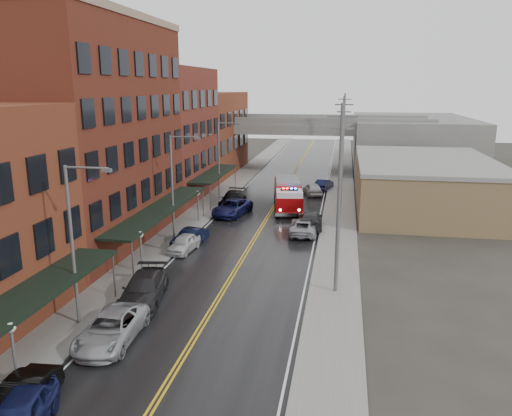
{
  "coord_description": "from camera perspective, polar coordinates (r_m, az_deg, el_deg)",
  "views": [
    {
      "loc": [
        7.39,
        -15.39,
        12.99
      ],
      "look_at": [
        0.28,
        24.64,
        3.0
      ],
      "focal_mm": 35.0,
      "sensor_mm": 36.0,
      "label": 1
    }
  ],
  "objects": [
    {
      "name": "parked_car_right_0",
      "position": [
        44.95,
        5.43,
        -2.11
      ],
      "size": [
        2.46,
        5.16,
        1.42
      ],
      "primitive_type": "imported",
      "rotation": [
        0.0,
        0.0,
        3.16
      ],
      "color": "#9A9DA2",
      "rests_on": "ground"
    },
    {
      "name": "curb_right",
      "position": [
        47.22,
        7.57,
        -2.19
      ],
      "size": [
        0.3,
        160.0,
        0.15
      ],
      "primitive_type": "cube",
      "color": "gray",
      "rests_on": "ground"
    },
    {
      "name": "parked_car_left_4",
      "position": [
        40.54,
        -8.25,
        -4.01
      ],
      "size": [
        2.0,
        4.16,
        1.37
      ],
      "primitive_type": "imported",
      "rotation": [
        0.0,
        0.0,
        -0.1
      ],
      "color": "silver",
      "rests_on": "ground"
    },
    {
      "name": "parked_car_left_2",
      "position": [
        27.6,
        -16.21,
        -13.09
      ],
      "size": [
        2.75,
        5.57,
        1.52
      ],
      "primitive_type": "imported",
      "rotation": [
        0.0,
        0.0,
        0.04
      ],
      "color": "#9C9FA4",
      "rests_on": "ground"
    },
    {
      "name": "awning_0",
      "position": [
        26.41,
        -25.65,
        -9.89
      ],
      "size": [
        2.6,
        16.0,
        3.09
      ],
      "color": "black",
      "rests_on": "ground"
    },
    {
      "name": "road",
      "position": [
        47.78,
        0.79,
        -1.96
      ],
      "size": [
        11.0,
        160.0,
        0.02
      ],
      "primitive_type": "cube",
      "color": "black",
      "rests_on": "ground"
    },
    {
      "name": "parked_car_left_1",
      "position": [
        23.45,
        -25.27,
        -19.18
      ],
      "size": [
        1.91,
        4.52,
        1.45
      ],
      "primitive_type": "imported",
      "rotation": [
        0.0,
        0.0,
        0.09
      ],
      "color": "black",
      "rests_on": "ground"
    },
    {
      "name": "globe_lamp_0",
      "position": [
        24.63,
        -26.09,
        -13.4
      ],
      "size": [
        0.44,
        0.44,
        3.12
      ],
      "color": "#59595B",
      "rests_on": "ground"
    },
    {
      "name": "sidewalk_right",
      "position": [
        47.19,
        9.58,
        -2.28
      ],
      "size": [
        3.0,
        160.0,
        0.15
      ],
      "primitive_type": "cube",
      "color": "slate",
      "rests_on": "ground"
    },
    {
      "name": "globe_lamp_1",
      "position": [
        35.91,
        -13.05,
        -3.86
      ],
      "size": [
        0.44,
        0.44,
        3.12
      ],
      "color": "#59595B",
      "rests_on": "ground"
    },
    {
      "name": "parked_car_right_2",
      "position": [
        61.19,
        6.49,
        2.18
      ],
      "size": [
        2.93,
        4.76,
        1.51
      ],
      "primitive_type": "imported",
      "rotation": [
        0.0,
        0.0,
        3.42
      ],
      "color": "#B9B9B9",
      "rests_on": "ground"
    },
    {
      "name": "right_far_block",
      "position": [
        86.52,
        17.19,
        7.23
      ],
      "size": [
        18.0,
        30.0,
        8.0
      ],
      "primitive_type": "cube",
      "color": "slate",
      "rests_on": "ground"
    },
    {
      "name": "parked_car_right_1",
      "position": [
        46.89,
        6.22,
        -1.35
      ],
      "size": [
        2.52,
        5.58,
        1.59
      ],
      "primitive_type": "imported",
      "rotation": [
        0.0,
        0.0,
        3.2
      ],
      "color": "black",
      "rests_on": "ground"
    },
    {
      "name": "awning_2",
      "position": [
        58.7,
        -4.78,
        3.94
      ],
      "size": [
        2.6,
        13.0,
        3.09
      ],
      "color": "black",
      "rests_on": "ground"
    },
    {
      "name": "street_lamp_1",
      "position": [
        42.51,
        -9.27,
        3.04
      ],
      "size": [
        2.64,
        0.22,
        9.0
      ],
      "color": "#59595B",
      "rests_on": "ground"
    },
    {
      "name": "overpass",
      "position": [
        78.06,
        4.64,
        8.61
      ],
      "size": [
        40.0,
        10.0,
        7.5
      ],
      "color": "slate",
      "rests_on": "ground"
    },
    {
      "name": "brick_building_b",
      "position": [
        43.79,
        -18.36,
        7.88
      ],
      "size": [
        9.0,
        20.0,
        18.0
      ],
      "primitive_type": "cube",
      "color": "#552516",
      "rests_on": "ground"
    },
    {
      "name": "utility_pole_1",
      "position": [
        50.83,
        9.82,
        6.05
      ],
      "size": [
        1.8,
        0.24,
        12.0
      ],
      "color": "#59595B",
      "rests_on": "ground"
    },
    {
      "name": "brick_building_c",
      "position": [
        59.85,
        -10.31,
        8.32
      ],
      "size": [
        9.0,
        15.0,
        15.0
      ],
      "primitive_type": "cube",
      "color": "maroon",
      "rests_on": "ground"
    },
    {
      "name": "street_lamp_0",
      "position": [
        28.32,
        -19.92,
        -3.04
      ],
      "size": [
        2.64,
        0.22,
        9.0
      ],
      "color": "#59595B",
      "rests_on": "ground"
    },
    {
      "name": "globe_lamp_2",
      "position": [
        48.63,
        -6.67,
        1.02
      ],
      "size": [
        0.44,
        0.44,
        3.12
      ],
      "color": "#59595B",
      "rests_on": "ground"
    },
    {
      "name": "parked_car_left_6",
      "position": [
        51.31,
        -2.73,
        0.05
      ],
      "size": [
        3.77,
        6.18,
        1.6
      ],
      "primitive_type": "imported",
      "rotation": [
        0.0,
        0.0,
        -0.2
      ],
      "color": "#131648",
      "rests_on": "ground"
    },
    {
      "name": "street_lamp_2",
      "position": [
        57.65,
        -4.04,
        5.99
      ],
      "size": [
        2.64,
        0.22,
        9.0
      ],
      "color": "#59595B",
      "rests_on": "ground"
    },
    {
      "name": "sidewalk_left",
      "position": [
        49.42,
        -7.6,
        -1.47
      ],
      "size": [
        3.0,
        160.0,
        0.15
      ],
      "primitive_type": "cube",
      "color": "slate",
      "rests_on": "ground"
    },
    {
      "name": "parked_car_left_5",
      "position": [
        41.99,
        -7.57,
        -3.35
      ],
      "size": [
        2.37,
        4.4,
        1.38
      ],
      "primitive_type": "imported",
      "rotation": [
        0.0,
        0.0,
        -0.23
      ],
      "color": "black",
      "rests_on": "ground"
    },
    {
      "name": "parked_car_left_7",
      "position": [
        55.06,
        -2.68,
        1.02
      ],
      "size": [
        2.35,
        5.68,
        1.64
      ],
      "primitive_type": "imported",
      "rotation": [
        0.0,
        0.0,
        0.01
      ],
      "color": "black",
      "rests_on": "ground"
    },
    {
      "name": "curb_left",
      "position": [
        48.96,
        -5.75,
        -1.56
      ],
      "size": [
        0.3,
        160.0,
        0.15
      ],
      "primitive_type": "cube",
      "color": "gray",
      "rests_on": "ground"
    },
    {
      "name": "utility_pole_2",
      "position": [
        70.71,
        9.97,
        8.17
      ],
      "size": [
        1.8,
        0.24,
        12.0
      ],
      "color": "#59595B",
      "rests_on": "ground"
    },
    {
      "name": "utility_pole_0",
      "position": [
        31.12,
        9.48,
        1.21
      ],
      "size": [
        1.8,
        0.24,
        12.0
      ],
      "color": "#59595B",
      "rests_on": "ground"
    },
    {
      "name": "parked_car_right_3",
      "position": [
        64.42,
        7.76,
        2.68
      ],
      "size": [
        2.45,
        4.48,
        1.4
      ],
      "primitive_type": "imported",
      "rotation": [
        0.0,
        0.0,
        2.9
      ],
      "color": "black",
      "rests_on": "ground"
    },
    {
      "name": "fire_truck",
      "position": [
        53.39,
        3.65,
        1.59
      ],
      "size": [
        4.55,
        9.0,
        3.17
      ],
      "rotation": [
        0.0,
        0.0,
        0.16
      ],
      "color": "#8D0608",
      "rests_on": "ground"
    },
    {
      "name": "parked_car_left_3",
      "position": [
        31.86,
        -12.72,
        -9.0
      ],
      "size": [
        3.19,
        6.0,
        1.66
      ],
      "primitive_type": "imported",
      "rotation": [
        0.0,
        0.0,
        0.16
      ],
      "color": "black",
      "rests_on": "ground"
    },
    {
      "name": "brick_building_far",
      "position": [
        76.57,
        -5.72,
        8.5
      ],
      "size": [
        9.0,
        20.0,
        12.0
      ],
      "primitive_type": "cube",
      "color": "brown",
      "rests_on": "ground"
    },
    {
      "name": "awning_1",
      "position": [
        42.37,
        -10.8,
        -0.1
      ],
      "size": [
        2.6,
        18.0,
        3.09
      ],
      "color": "black",
      "rests_on": "ground"
    },
    {
      "name": "tan_building",
      "position": [
        57.03,
        18.58,
        2.48
      ],
      "size": [
        14.0,
        22.0,
        5.0
      ],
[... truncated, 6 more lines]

